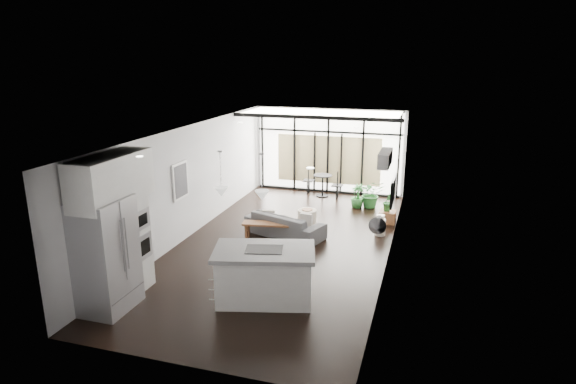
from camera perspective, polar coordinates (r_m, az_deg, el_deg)
The scene contains 28 objects.
floor at distance 11.83m, azimuth -0.42°, elevation -6.22°, with size 5.00×10.00×0.00m, color black.
ceiling at distance 11.09m, azimuth -0.45°, elevation 7.32°, with size 5.00×10.00×0.00m, color white.
wall_left at distance 12.33m, azimuth -11.61°, elevation 1.22°, with size 0.02×10.00×2.80m, color silver.
wall_right at distance 10.93m, azimuth 12.19°, elevation -0.69°, with size 0.02×10.00×2.80m, color silver.
wall_back at distance 16.10m, azimuth 4.85°, elevation 4.90°, with size 5.00×0.02×2.80m, color silver.
wall_front at distance 7.05m, azimuth -12.71°, elevation -10.15°, with size 5.00×0.02×2.80m, color silver.
glazing at distance 15.98m, azimuth 4.75°, elevation 4.82°, with size 5.00×0.20×2.80m, color black.
skylight at distance 14.93m, azimuth 4.15°, elevation 9.37°, with size 4.70×1.90×0.06m, color white.
neighbour_building at distance 16.11m, azimuth 4.78°, elevation 3.82°, with size 3.50×0.02×1.60m, color beige.
island at distance 9.11m, azimuth -2.80°, elevation -9.77°, with size 1.86×1.10×1.01m, color silver.
cooktop at distance 8.91m, azimuth -2.84°, elevation -6.79°, with size 0.68×0.45×0.01m, color black.
fridge at distance 9.19m, azimuth -20.85°, elevation -7.02°, with size 0.80×1.00×2.07m, color #A8A8AE.
appliance_column at distance 9.77m, azimuth -18.45°, elevation -4.45°, with size 0.62×0.65×2.39m, color silver.
upper_cabinets at distance 9.04m, azimuth -20.23°, elevation 1.46°, with size 0.62×1.75×0.86m, color silver.
pendant_left at distance 8.96m, azimuth -7.91°, elevation -0.00°, with size 0.26×0.26×0.18m, color white.
pendant_right at distance 8.67m, azimuth -3.09°, elevation -0.42°, with size 0.26×0.26×0.18m, color white.
sofa at distance 12.27m, azimuth -0.37°, elevation -3.38°, with size 2.07×0.60×0.81m, color #454547.
console_bench at distance 12.02m, azimuth -2.02°, elevation -4.71°, with size 1.41×0.35×0.45m, color brown.
pouf at distance 13.13m, azimuth 2.28°, elevation -3.00°, with size 0.52×0.52×0.41m, color beige.
crate at distance 13.56m, azimuth 11.70°, elevation -2.89°, with size 0.44×0.44×0.33m, color brown.
plant_tall at distance 14.77m, azimuth 9.81°, elevation -0.57°, with size 0.76×0.84×0.66m, color #27692B.
plant_med at distance 14.71m, azimuth 8.18°, elevation -1.07°, with size 0.40×0.72×0.40m, color #27692B.
plant_crate at distance 13.47m, azimuth 11.77°, elevation -1.74°, with size 0.30×0.54×0.24m, color #27692B.
milk_can at distance 12.56m, azimuth 10.87°, elevation -3.86°, with size 0.28×0.28×0.54m, color beige.
bistro_set at distance 15.74m, azimuth 4.12°, elevation 0.72°, with size 1.45×0.58×0.69m, color black.
tv at distance 11.92m, azimuth 12.39°, elevation 0.18°, with size 0.05×1.10×0.65m, color black.
ac_unit at distance 9.91m, azimuth 11.44°, elevation 3.93°, with size 0.22×0.90×0.30m, color silver.
framed_art at distance 11.85m, azimuth -12.65°, elevation 1.32°, with size 0.04×0.70×0.90m, color black.
Camera 1 is at (3.24, -10.47, 4.45)m, focal length 30.00 mm.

